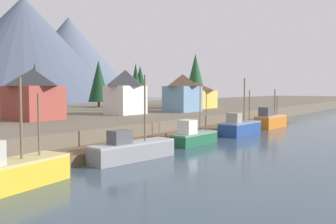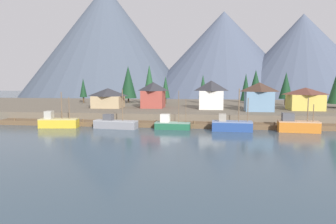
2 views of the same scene
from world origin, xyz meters
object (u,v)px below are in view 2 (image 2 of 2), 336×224
object	(u,v)px
house_red	(153,95)
house_blue	(259,96)
fishing_boat_yellow	(58,122)
fishing_boat_orange	(297,125)
fishing_boat_green	(171,124)
conifer_mid_right	(246,87)
conifer_centre	(256,85)
fishing_boat_grey	(115,124)
house_white	(211,95)
house_yellow	(305,99)
conifer_near_left	(286,86)
conifer_mid_left	(149,82)
conifer_far_left	(83,88)
fishing_boat_blue	(231,125)
conifer_near_right	(203,86)
conifer_far_right	(166,87)
house_tan	(108,98)
conifer_back_left	(128,82)

from	to	relation	value
house_red	house_blue	distance (m)	27.83
fishing_boat_yellow	fishing_boat_orange	world-z (taller)	fishing_boat_yellow
fishing_boat_green	conifer_mid_right	world-z (taller)	conifer_mid_right
conifer_mid_right	conifer_centre	size ratio (longest dim) A/B	0.86
fishing_boat_yellow	fishing_boat_orange	size ratio (longest dim) A/B	1.07
fishing_boat_grey	fishing_boat_orange	bearing A→B (deg)	7.49
house_white	fishing_boat_yellow	bearing A→B (deg)	-149.30
fishing_boat_grey	house_yellow	xyz separation A→B (m)	(43.36, 19.69, 4.38)
house_white	house_blue	world-z (taller)	house_white
house_yellow	conifer_near_left	bearing A→B (deg)	94.13
conifer_mid_left	conifer_centre	world-z (taller)	conifer_mid_left
conifer_far_left	conifer_centre	bearing A→B (deg)	3.45
conifer_near_left	house_white	bearing A→B (deg)	-144.95
house_blue	house_yellow	xyz separation A→B (m)	(12.05, 4.57, -0.67)
fishing_boat_blue	fishing_boat_green	bearing A→B (deg)	179.97
fishing_boat_green	conifer_far_left	bearing A→B (deg)	134.00
conifer_near_left	conifer_near_right	bearing A→B (deg)	166.44
conifer_mid_left	conifer_far_left	bearing A→B (deg)	172.06
house_white	house_yellow	bearing A→B (deg)	1.79
fishing_boat_blue	fishing_boat_orange	bearing A→B (deg)	2.66
house_white	house_blue	xyz separation A→B (m)	(11.40, -3.83, -0.23)
fishing_boat_grey	fishing_boat_orange	world-z (taller)	fishing_boat_grey
conifer_near_right	conifer_centre	size ratio (longest dim) A/B	0.86
fishing_boat_orange	conifer_far_right	xyz separation A→B (m)	(-30.46, 36.56, 6.51)
house_white	house_yellow	world-z (taller)	house_white
fishing_boat_green	house_blue	xyz separation A→B (m)	(19.64, 14.65, 5.05)
conifer_near_right	conifer_mid_right	distance (m)	19.69
fishing_boat_orange	conifer_near_right	distance (m)	45.08
conifer_near_right	conifer_centre	world-z (taller)	conifer_centre
house_tan	conifer_near_left	bearing A→B (deg)	16.50
conifer_near_left	conifer_mid_left	distance (m)	41.43
fishing_boat_green	house_yellow	distance (m)	37.32
house_white	conifer_near_left	distance (m)	27.41
fishing_boat_blue	house_red	distance (m)	29.47
conifer_back_left	conifer_far_right	xyz separation A→B (m)	(13.30, -4.00, -1.58)
fishing_boat_orange	house_yellow	bearing A→B (deg)	73.44
conifer_far_left	conifer_far_right	xyz separation A→B (m)	(27.81, -0.50, 0.31)
fishing_boat_grey	house_red	xyz separation A→B (m)	(4.25, 21.65, 5.06)
fishing_boat_blue	house_blue	world-z (taller)	house_blue
fishing_boat_orange	conifer_far_left	distance (m)	69.34
fishing_boat_yellow	conifer_near_left	xyz separation A→B (m)	(54.64, 34.85, 7.24)
fishing_boat_grey	conifer_back_left	size ratio (longest dim) A/B	0.76
house_tan	conifer_far_right	distance (m)	21.81
house_red	conifer_far_left	bearing A→B (deg)	149.58
house_white	conifer_far_left	bearing A→B (deg)	156.60
fishing_boat_blue	fishing_boat_orange	distance (m)	12.48
fishing_boat_blue	house_blue	bearing A→B (deg)	65.31
house_red	conifer_mid_left	size ratio (longest dim) A/B	0.58
fishing_boat_orange	conifer_mid_right	distance (m)	26.54
house_white	house_blue	bearing A→B (deg)	-18.58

